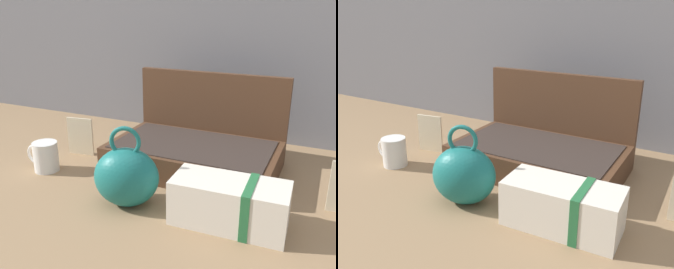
{
  "view_description": "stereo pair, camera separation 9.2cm",
  "coord_description": "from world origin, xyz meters",
  "views": [
    {
      "loc": [
        0.36,
        -0.81,
        0.49
      ],
      "look_at": [
        -0.0,
        -0.02,
        0.18
      ],
      "focal_mm": 38.61,
      "sensor_mm": 36.0,
      "label": 1
    },
    {
      "loc": [
        0.44,
        -0.76,
        0.49
      ],
      "look_at": [
        -0.0,
        -0.02,
        0.18
      ],
      "focal_mm": 38.61,
      "sensor_mm": 36.0,
      "label": 2
    }
  ],
  "objects": [
    {
      "name": "poster_card_right",
      "position": [
        -0.42,
        0.14,
        0.07
      ],
      "size": [
        0.09,
        0.02,
        0.13
      ],
      "primitive_type": "cube",
      "rotation": [
        0.0,
        0.0,
        0.15
      ],
      "color": "beige",
      "rests_on": "ground_plane"
    },
    {
      "name": "teal_pouch_handbag",
      "position": [
        -0.09,
        -0.09,
        0.08
      ],
      "size": [
        0.2,
        0.17,
        0.22
      ],
      "color": "#196B66",
      "rests_on": "ground_plane"
    },
    {
      "name": "ground_plane",
      "position": [
        0.0,
        0.0,
        0.0
      ],
      "size": [
        6.0,
        6.0,
        0.0
      ],
      "primitive_type": "plane",
      "color": "#8C6D4C"
    },
    {
      "name": "cream_toiletry_bag",
      "position": [
        0.18,
        -0.07,
        0.06
      ],
      "size": [
        0.27,
        0.13,
        0.11
      ],
      "color": "silver",
      "rests_on": "ground_plane"
    },
    {
      "name": "coffee_mug",
      "position": [
        -0.43,
        -0.02,
        0.05
      ],
      "size": [
        0.11,
        0.08,
        0.09
      ],
      "color": "white",
      "rests_on": "ground_plane"
    },
    {
      "name": "open_suitcase",
      "position": [
        -0.01,
        0.21,
        0.07
      ],
      "size": [
        0.51,
        0.32,
        0.29
      ],
      "color": "#4C301E",
      "rests_on": "ground_plane"
    }
  ]
}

